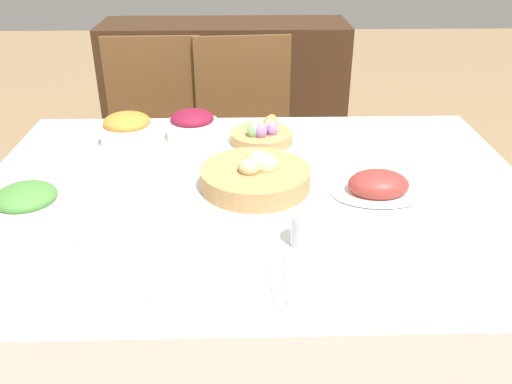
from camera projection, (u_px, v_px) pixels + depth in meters
dining_table at (256, 300)px, 1.67m from camera, size 1.55×1.15×0.77m
chair_far_center at (246, 147)px, 2.40m from camera, size 0.45×0.45×0.98m
chair_far_left at (156, 148)px, 2.39m from camera, size 0.43×0.43×0.98m
sideboard at (226, 96)px, 3.29m from camera, size 1.42×0.44×0.87m
bread_basket at (255, 176)px, 1.49m from camera, size 0.30×0.30×0.10m
egg_basket at (263, 134)px, 1.78m from camera, size 0.21×0.21×0.08m
ham_platter at (378, 186)px, 1.46m from camera, size 0.25×0.18×0.07m
green_salad_bowl at (27, 204)px, 1.34m from camera, size 0.18×0.18×0.09m
carrot_bowl at (127, 129)px, 1.77m from camera, size 0.18×0.18×0.10m
beet_salad_bowl at (193, 126)px, 1.79m from camera, size 0.17×0.17×0.10m
dinner_plate at (205, 282)px, 1.12m from camera, size 0.23×0.23×0.01m
fork at (137, 284)px, 1.12m from camera, size 0.01×0.17×0.00m
knife at (273, 282)px, 1.12m from camera, size 0.01×0.17×0.00m
spoon at (288, 282)px, 1.12m from camera, size 0.01×0.17×0.00m
drinking_cup at (306, 230)px, 1.24m from camera, size 0.07×0.07×0.08m
butter_dish at (101, 233)px, 1.27m from camera, size 0.11×0.07×0.03m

